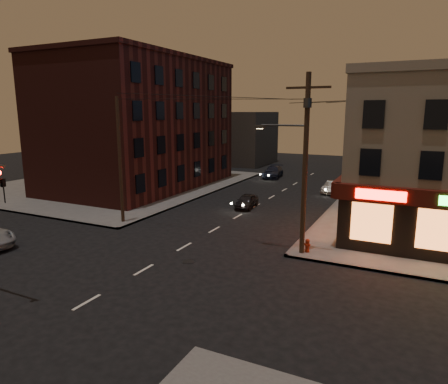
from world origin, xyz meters
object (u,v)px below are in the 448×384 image
Objects in this scene: sedan_near at (247,201)px; sedan_mid at (332,187)px; sedan_far at (273,172)px; fire_hydrant at (307,245)px.

sedan_near is 0.95× the size of sedan_mid.
sedan_mid is 10.76m from sedan_far.
sedan_near is 0.72× the size of sedan_far.
sedan_near is 16.48m from sedan_far.
sedan_far is at bearing 96.33° from sedan_near.
sedan_mid reaches higher than sedan_near.
sedan_mid is at bearing -44.75° from sedan_far.
sedan_near is 4.28× the size of fire_hydrant.
fire_hydrant is (10.80, -25.11, -0.11)m from sedan_far.
sedan_mid is (5.34, 9.64, 0.01)m from sedan_near.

